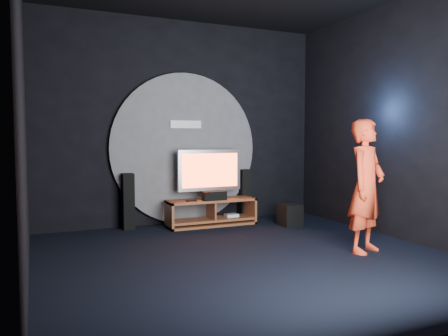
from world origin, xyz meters
The scene contains 14 objects.
floor centered at (0.00, 0.00, 0.00)m, with size 5.00×5.00×0.00m, color black.
back_wall centered at (0.00, 2.50, 1.75)m, with size 5.00×0.04×3.50m, color black.
front_wall centered at (0.00, -2.50, 1.75)m, with size 5.00×0.04×3.50m, color black.
left_wall centered at (-2.50, 0.00, 1.75)m, with size 0.04×5.00×3.50m, color black.
right_wall centered at (2.50, 0.00, 1.75)m, with size 0.04×5.00×3.50m, color black.
wall_disc_panel centered at (0.00, 2.44, 1.30)m, with size 2.60×0.11×2.60m.
media_console centered at (0.34, 2.05, 0.19)m, with size 1.53×0.45×0.45m.
tv centered at (0.33, 2.12, 0.91)m, with size 1.13×0.22×0.84m.
center_speaker centered at (0.33, 1.90, 0.53)m, with size 0.40×0.15×0.15m, color black.
remote centered at (-0.07, 1.93, 0.46)m, with size 0.18×0.05×0.02m, color black.
tower_speaker_left centered at (-1.03, 2.30, 0.46)m, with size 0.18×0.20×0.91m, color black.
tower_speaker_right centered at (1.11, 2.35, 0.46)m, with size 0.18×0.20×0.91m, color black.
subwoofer centered at (1.55, 1.49, 0.18)m, with size 0.33×0.33×0.37m, color black.
player centered at (1.53, -0.36, 0.87)m, with size 0.63×0.41×1.73m, color #F84221.
Camera 1 is at (-2.42, -4.77, 1.49)m, focal length 35.00 mm.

